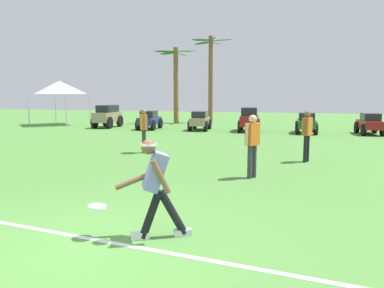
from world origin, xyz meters
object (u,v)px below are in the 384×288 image
(parked_car_slot_f, at_px, (370,123))
(palm_tree_left_of_centre, at_px, (211,73))
(teammate_midfield, at_px, (144,126))
(teammate_deep, at_px, (307,131))
(parked_car_slot_a, at_px, (107,116))
(frisbee_thrower, at_px, (156,183))
(parked_car_slot_d, at_px, (249,118))
(parked_car_slot_c, at_px, (200,120))
(frisbee_in_flight, at_px, (98,207))
(parked_car_slot_b, at_px, (149,120))
(parked_car_slot_e, at_px, (306,123))
(palm_tree_far_left, at_px, (176,79))
(event_tent, at_px, (59,87))
(teammate_near_sideline, at_px, (252,140))

(parked_car_slot_f, relative_size, palm_tree_left_of_centre, 0.36)
(teammate_midfield, distance_m, teammate_deep, 5.50)
(parked_car_slot_a, bearing_deg, frisbee_thrower, -59.22)
(parked_car_slot_f, xyz_separation_m, palm_tree_left_of_centre, (-9.83, 5.75, 3.07))
(parked_car_slot_d, xyz_separation_m, parked_car_slot_f, (6.21, 0.04, -0.16))
(teammate_midfield, height_order, parked_car_slot_c, teammate_midfield)
(frisbee_in_flight, xyz_separation_m, teammate_midfield, (-2.54, 7.52, 0.49))
(frisbee_thrower, height_order, parked_car_slot_b, frisbee_thrower)
(parked_car_slot_f, bearing_deg, parked_car_slot_b, -177.98)
(frisbee_in_flight, distance_m, teammate_midfield, 7.95)
(frisbee_thrower, bearing_deg, parked_car_slot_e, 81.99)
(parked_car_slot_f, distance_m, palm_tree_left_of_centre, 11.80)
(teammate_deep, bearing_deg, palm_tree_far_left, 122.79)
(frisbee_in_flight, distance_m, parked_car_slot_d, 16.48)
(event_tent, bearing_deg, palm_tree_far_left, 24.62)
(teammate_near_sideline, distance_m, palm_tree_left_of_centre, 18.72)
(teammate_deep, distance_m, parked_car_slot_b, 12.55)
(parked_car_slot_a, distance_m, palm_tree_left_of_centre, 8.34)
(teammate_midfield, xyz_separation_m, parked_car_slot_e, (5.60, 8.68, -0.38))
(frisbee_thrower, relative_size, frisbee_in_flight, 4.45)
(palm_tree_far_left, distance_m, event_tent, 7.95)
(palm_tree_far_left, bearing_deg, parked_car_slot_c, -56.37)
(frisbee_in_flight, height_order, palm_tree_left_of_centre, palm_tree_left_of_centre)
(frisbee_thrower, relative_size, teammate_deep, 0.92)
(parked_car_slot_e, bearing_deg, teammate_midfield, -122.83)
(parked_car_slot_e, height_order, palm_tree_left_of_centre, palm_tree_left_of_centre)
(parked_car_slot_a, relative_size, parked_car_slot_f, 1.06)
(teammate_midfield, height_order, parked_car_slot_e, teammate_midfield)
(parked_car_slot_c, height_order, parked_car_slot_e, same)
(parked_car_slot_d, relative_size, event_tent, 0.83)
(frisbee_thrower, height_order, frisbee_in_flight, frisbee_thrower)
(teammate_deep, relative_size, parked_car_slot_f, 0.69)
(parked_car_slot_c, height_order, parked_car_slot_f, same)
(palm_tree_left_of_centre, distance_m, event_tent, 10.59)
(parked_car_slot_f, bearing_deg, teammate_deep, -109.30)
(frisbee_thrower, bearing_deg, palm_tree_far_left, 107.80)
(teammate_near_sideline, height_order, parked_car_slot_f, teammate_near_sideline)
(teammate_midfield, height_order, event_tent, event_tent)
(teammate_near_sideline, distance_m, palm_tree_far_left, 18.04)
(parked_car_slot_b, distance_m, palm_tree_left_of_centre, 7.27)
(teammate_near_sideline, relative_size, parked_car_slot_e, 0.70)
(event_tent, bearing_deg, teammate_midfield, -43.61)
(palm_tree_left_of_centre, bearing_deg, parked_car_slot_b, -110.24)
(teammate_near_sideline, relative_size, teammate_deep, 1.00)
(teammate_deep, xyz_separation_m, palm_tree_left_of_centre, (-6.57, 15.07, 2.69))
(parked_car_slot_f, relative_size, event_tent, 0.76)
(frisbee_in_flight, distance_m, parked_car_slot_e, 16.49)
(frisbee_in_flight, bearing_deg, parked_car_slot_e, 79.29)
(teammate_midfield, xyz_separation_m, parked_car_slot_f, (8.75, 9.00, -0.38))
(parked_car_slot_d, relative_size, parked_car_slot_f, 1.09)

